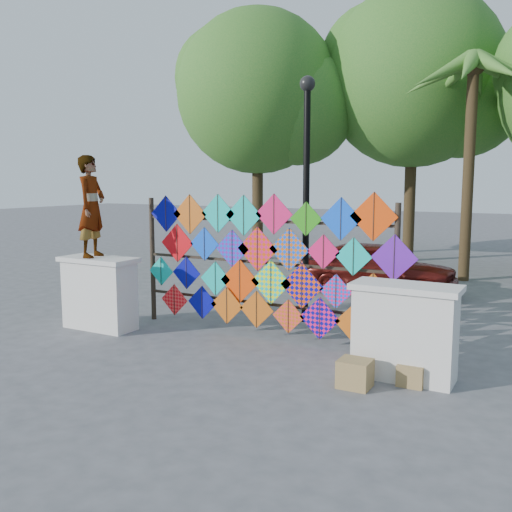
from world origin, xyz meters
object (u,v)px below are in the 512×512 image
object	(u,v)px
vendor_woman	(91,207)
sedan	(378,267)
lamppost	(306,176)
kite_rack	(265,264)

from	to	relation	value
vendor_woman	sedan	distance (m)	6.70
lamppost	sedan	bearing A→B (deg)	83.22
sedan	vendor_woman	bearing A→B (deg)	144.93
kite_rack	vendor_woman	size ratio (longest dim) A/B	2.81
sedan	lamppost	xyz separation A→B (m)	(-0.39, -3.29, 2.08)
kite_rack	sedan	size ratio (longest dim) A/B	1.39
kite_rack	vendor_woman	bearing A→B (deg)	-162.51
sedan	lamppost	size ratio (longest dim) A/B	0.81
vendor_woman	kite_rack	bearing A→B (deg)	-87.29
vendor_woman	lamppost	xyz separation A→B (m)	(3.11, 2.20, 0.52)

